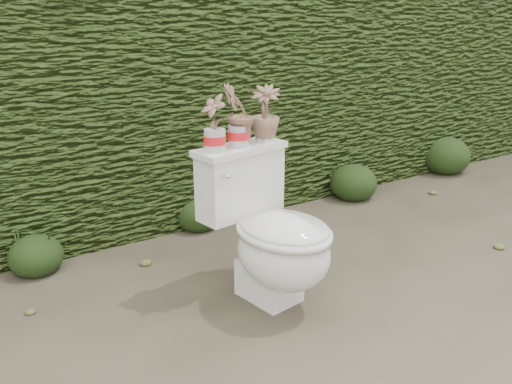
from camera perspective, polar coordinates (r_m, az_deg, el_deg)
ground at (r=2.93m, az=4.49°, el=-10.72°), size 60.00×60.00×0.00m
hedge at (r=3.98m, az=-9.40°, el=9.44°), size 8.00×1.00×1.60m
toilet at (r=2.72m, az=1.70°, el=-4.66°), size 0.56×0.74×0.78m
potted_plant_left at (r=2.63m, az=-4.40°, el=7.07°), size 0.12×0.15×0.26m
potted_plant_center at (r=2.71m, az=-1.88°, el=7.93°), size 0.19×0.16×0.30m
potted_plant_right at (r=2.84m, az=0.97°, el=8.13°), size 0.22×0.22×0.27m
liriope_clump_1 at (r=3.35m, az=-22.23°, el=-5.80°), size 0.31×0.31×0.25m
liriope_clump_2 at (r=3.72m, az=-6.11°, el=-1.99°), size 0.30×0.30×0.24m
liriope_clump_3 at (r=4.34m, az=10.22°, el=1.31°), size 0.37×0.37×0.30m
liriope_clump_4 at (r=5.23m, az=19.35°, el=3.91°), size 0.44×0.44×0.35m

